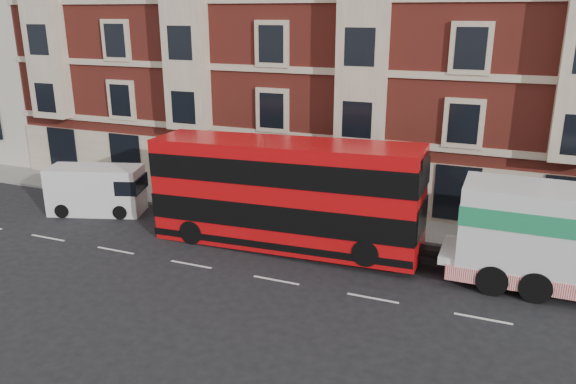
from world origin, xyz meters
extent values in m
plane|color=black|center=(0.00, 0.00, 0.00)|extent=(120.00, 120.00, 0.00)
cube|color=slate|center=(0.00, 7.50, 0.07)|extent=(90.00, 3.00, 0.15)
cube|color=maroon|center=(0.50, 15.00, 9.00)|extent=(45.00, 12.00, 18.00)
cylinder|color=black|center=(-6.00, 6.20, 2.15)|extent=(0.14, 0.14, 4.00)
cube|color=black|center=(-6.00, 6.20, 4.25)|extent=(0.35, 0.15, 0.50)
cube|color=red|center=(-1.02, 3.31, 2.58)|extent=(12.29, 2.74, 4.83)
cube|color=black|center=(-1.02, 3.31, 1.86)|extent=(12.33, 2.80, 1.15)
cube|color=black|center=(-1.02, 3.31, 3.84)|extent=(12.33, 2.80, 1.10)
cylinder|color=black|center=(-5.18, 2.08, 0.57)|extent=(1.14, 0.35, 1.14)
cylinder|color=black|center=(-5.18, 4.55, 0.57)|extent=(1.14, 0.35, 1.14)
cylinder|color=black|center=(3.15, 2.08, 0.90)|extent=(1.14, 0.35, 1.14)
cylinder|color=black|center=(3.15, 4.55, 0.90)|extent=(1.14, 0.35, 1.14)
cube|color=silver|center=(10.98, 3.31, 1.04)|extent=(9.87, 2.52, 0.33)
cube|color=silver|center=(9.67, 3.31, 2.52)|extent=(5.92, 2.74, 3.18)
cube|color=#1C8150|center=(9.67, 3.31, 3.07)|extent=(5.98, 2.78, 0.77)
cube|color=red|center=(10.76, 3.31, 0.66)|extent=(8.78, 2.80, 0.60)
cylinder|color=black|center=(9.67, 2.08, 0.60)|extent=(1.21, 0.44, 1.21)
cylinder|color=black|center=(9.67, 4.55, 0.60)|extent=(1.21, 0.44, 1.21)
cylinder|color=black|center=(8.13, 2.08, 0.60)|extent=(1.21, 0.44, 1.21)
cylinder|color=black|center=(8.13, 4.55, 0.60)|extent=(1.21, 0.44, 1.21)
cube|color=silver|center=(-12.18, 3.86, 1.27)|extent=(5.27, 3.39, 2.55)
cylinder|color=black|center=(-13.38, 2.49, 0.37)|extent=(0.78, 0.46, 0.74)
cylinder|color=black|center=(-13.96, 4.26, 0.37)|extent=(0.78, 0.46, 0.74)
cylinder|color=black|center=(-10.40, 3.47, 0.37)|extent=(0.78, 0.46, 0.74)
cylinder|color=black|center=(-10.98, 5.24, 0.37)|extent=(0.78, 0.46, 0.74)
imported|color=#192432|center=(-10.02, 6.91, 1.01)|extent=(0.73, 0.73, 1.72)
camera|label=1|loc=(8.16, -18.91, 10.39)|focal=35.00mm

